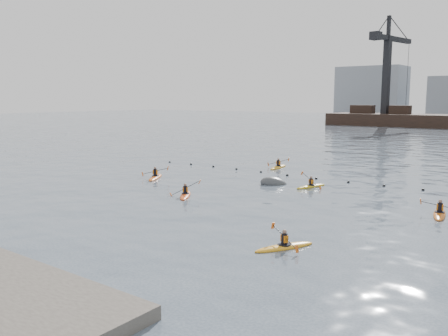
{
  "coord_description": "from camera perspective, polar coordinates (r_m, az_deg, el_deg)",
  "views": [
    {
      "loc": [
        19.29,
        -15.87,
        7.11
      ],
      "look_at": [
        1.77,
        7.56,
        2.8
      ],
      "focal_mm": 38.0,
      "sensor_mm": 36.0,
      "label": 1
    }
  ],
  "objects": [
    {
      "name": "ground",
      "position": [
        25.97,
        -13.35,
        -7.74
      ],
      "size": [
        400.0,
        400.0,
        0.0
      ],
      "primitive_type": "plane",
      "color": "#384452",
      "rests_on": "ground"
    },
    {
      "name": "kayaker_2",
      "position": [
        43.05,
        -8.26,
        -1.06
      ],
      "size": [
        2.5,
        3.53,
        1.25
      ],
      "rotation": [
        0.0,
        0.0,
        0.53
      ],
      "color": "#E05D15",
      "rests_on": "ground"
    },
    {
      "name": "kayaker_5",
      "position": [
        49.22,
        6.55,
        0.15
      ],
      "size": [
        2.44,
        3.63,
        1.27
      ],
      "rotation": [
        0.0,
        0.0,
        0.12
      ],
      "color": "gold",
      "rests_on": "ground"
    },
    {
      "name": "mooring_buoy",
      "position": [
        39.88,
        6.03,
        -1.94
      ],
      "size": [
        2.82,
        2.67,
        1.63
      ],
      "primitive_type": "ellipsoid",
      "rotation": [
        0.0,
        0.21,
        0.69
      ],
      "color": "#3E4143",
      "rests_on": "ground"
    },
    {
      "name": "kayaker_4",
      "position": [
        32.1,
        24.5,
        -4.99
      ],
      "size": [
        2.34,
        3.55,
        1.11
      ],
      "rotation": [
        0.0,
        0.0,
        3.33
      ],
      "color": "orange",
      "rests_on": "ground"
    },
    {
      "name": "kayaker_0",
      "position": [
        34.97,
        -4.67,
        -3.21
      ],
      "size": [
        2.46,
        3.12,
        1.36
      ],
      "rotation": [
        0.0,
        0.0,
        0.61
      ],
      "color": "#F05016",
      "rests_on": "ground"
    },
    {
      "name": "kayaker_3",
      "position": [
        38.92,
        10.42,
        -2.14
      ],
      "size": [
        2.19,
        3.24,
        1.31
      ],
      "rotation": [
        0.0,
        0.0,
        -0.3
      ],
      "color": "gold",
      "rests_on": "ground"
    },
    {
      "name": "kayaker_1",
      "position": [
        23.16,
        7.26,
        -9.31
      ],
      "size": [
        2.07,
        3.2,
        1.16
      ],
      "rotation": [
        0.0,
        0.0,
        -0.47
      ],
      "color": "orange",
      "rests_on": "ground"
    },
    {
      "name": "float_line",
      "position": [
        43.78,
        9.41,
        -1.04
      ],
      "size": [
        33.24,
        0.73,
        0.24
      ],
      "color": "black",
      "rests_on": "ground"
    }
  ]
}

